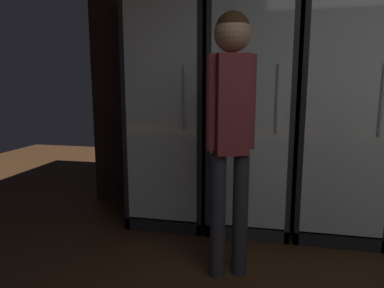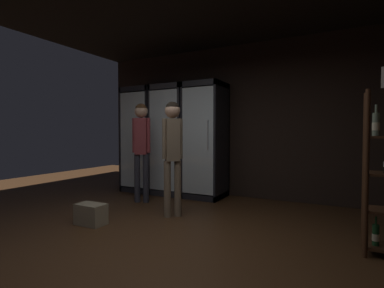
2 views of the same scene
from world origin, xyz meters
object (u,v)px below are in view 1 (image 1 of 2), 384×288
Objects in this scene: cooler_left at (252,111)px; cooler_center at (338,113)px; cooler_far_left at (173,110)px; shopper_near at (231,114)px.

cooler_center is (0.71, 0.00, -0.01)m from cooler_left.
cooler_far_left reaches higher than shopper_near.
shopper_near is (0.62, -0.91, 0.05)m from cooler_far_left.
cooler_far_left is at bearing 124.18° from shopper_near.
cooler_far_left is 0.71m from cooler_left.
cooler_left is at bearing -0.10° from cooler_far_left.
cooler_left is 0.92m from shopper_near.
cooler_far_left is 1.00× the size of cooler_left.
cooler_center is at bearing 0.10° from cooler_left.
cooler_far_left is 1.25× the size of shopper_near.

